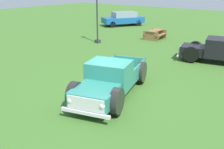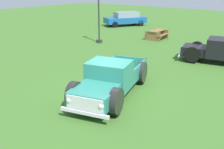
# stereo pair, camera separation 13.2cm
# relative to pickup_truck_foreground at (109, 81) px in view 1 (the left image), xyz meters

# --- Properties ---
(ground_plane) EXTENTS (80.00, 80.00, 0.00)m
(ground_plane) POSITION_rel_pickup_truck_foreground_xyz_m (-0.31, 0.31, -0.74)
(ground_plane) COLOR #3D6B28
(pickup_truck_foreground) EXTENTS (3.20, 5.38, 1.55)m
(pickup_truck_foreground) POSITION_rel_pickup_truck_foreground_xyz_m (0.00, 0.00, 0.00)
(pickup_truck_foreground) COLOR #2D8475
(pickup_truck_foreground) RESTS_ON ground_plane
(pickup_truck_behind_left) EXTENTS (5.06, 2.73, 1.47)m
(pickup_truck_behind_left) POSITION_rel_pickup_truck_foreground_xyz_m (1.88, 7.97, -0.04)
(pickup_truck_behind_left) COLOR black
(pickup_truck_behind_left) RESTS_ON ground_plane
(sedan_distant_b) EXTENTS (3.98, 4.89, 1.53)m
(sedan_distant_b) POSITION_rel_pickup_truck_foreground_xyz_m (-10.80, 16.17, 0.06)
(sedan_distant_b) COLOR #195699
(sedan_distant_b) RESTS_ON ground_plane
(lamp_post_near) EXTENTS (0.36, 0.36, 4.18)m
(lamp_post_near) POSITION_rel_pickup_truck_foreground_xyz_m (-7.25, 7.64, 1.45)
(lamp_post_near) COLOR #2D2D33
(lamp_post_near) RESTS_ON ground_plane
(picnic_table) EXTENTS (1.56, 1.87, 0.78)m
(picnic_table) POSITION_rel_pickup_truck_foreground_xyz_m (-4.32, 11.79, -0.25)
(picnic_table) COLOR olive
(picnic_table) RESTS_ON ground_plane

